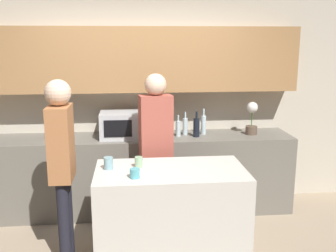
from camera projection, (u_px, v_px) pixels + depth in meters
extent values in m
cube|color=beige|center=(139.00, 97.00, 4.89)|extent=(6.40, 0.08, 2.70)
cube|color=#A37547|center=(139.00, 59.00, 4.60)|extent=(3.74, 0.32, 0.75)
cube|color=#6B665B|center=(141.00, 174.00, 4.75)|extent=(3.60, 0.62, 0.93)
cube|color=beige|center=(171.00, 215.00, 3.68)|extent=(1.37, 0.75, 0.90)
cube|color=#B7BABC|center=(123.00, 125.00, 4.58)|extent=(0.52, 0.38, 0.30)
cube|color=black|center=(118.00, 129.00, 4.39)|extent=(0.31, 0.01, 0.19)
cube|color=silver|center=(60.00, 131.00, 4.53)|extent=(0.26, 0.16, 0.18)
cube|color=black|center=(55.00, 123.00, 4.50)|extent=(0.02, 0.11, 0.01)
cube|color=black|center=(64.00, 123.00, 4.51)|extent=(0.02, 0.11, 0.01)
cylinder|color=brown|center=(251.00, 130.00, 4.75)|extent=(0.14, 0.14, 0.10)
cylinder|color=#38662D|center=(252.00, 119.00, 4.72)|extent=(0.01, 0.01, 0.18)
sphere|color=silver|center=(252.00, 107.00, 4.69)|extent=(0.13, 0.13, 0.13)
cylinder|color=#472814|center=(169.00, 128.00, 4.63)|extent=(0.06, 0.06, 0.21)
cylinder|color=#472814|center=(169.00, 116.00, 4.60)|extent=(0.02, 0.02, 0.08)
cylinder|color=silver|center=(178.00, 129.00, 4.65)|extent=(0.06, 0.06, 0.18)
cylinder|color=silver|center=(178.00, 118.00, 4.63)|extent=(0.02, 0.02, 0.07)
cylinder|color=silver|center=(185.00, 127.00, 4.72)|extent=(0.06, 0.06, 0.20)
cylinder|color=silver|center=(185.00, 115.00, 4.69)|extent=(0.02, 0.02, 0.08)
cylinder|color=black|center=(196.00, 128.00, 4.62)|extent=(0.08, 0.08, 0.22)
cylinder|color=black|center=(197.00, 115.00, 4.59)|extent=(0.03, 0.03, 0.09)
cylinder|color=silver|center=(203.00, 125.00, 4.74)|extent=(0.06, 0.06, 0.23)
cylinder|color=silver|center=(204.00, 112.00, 4.71)|extent=(0.02, 0.02, 0.09)
cylinder|color=#7CA7B1|center=(108.00, 163.00, 3.57)|extent=(0.08, 0.08, 0.11)
cylinder|color=#53ABB6|center=(135.00, 173.00, 3.35)|extent=(0.09, 0.09, 0.08)
cylinder|color=#93B88C|center=(139.00, 162.00, 3.63)|extent=(0.07, 0.07, 0.10)
cylinder|color=black|center=(163.00, 192.00, 4.31)|extent=(0.11, 0.11, 0.83)
cylinder|color=black|center=(149.00, 193.00, 4.27)|extent=(0.11, 0.11, 0.83)
cube|color=#A54D3F|center=(156.00, 126.00, 4.13)|extent=(0.36, 0.24, 0.66)
sphere|color=beige|center=(156.00, 84.00, 4.03)|extent=(0.23, 0.23, 0.23)
cylinder|color=black|center=(67.00, 218.00, 3.68)|extent=(0.11, 0.11, 0.84)
cylinder|color=black|center=(64.00, 226.00, 3.52)|extent=(0.11, 0.11, 0.84)
cube|color=#AB6C40|center=(61.00, 143.00, 3.44)|extent=(0.19, 0.34, 0.66)
sphere|color=beige|center=(58.00, 93.00, 3.34)|extent=(0.23, 0.23, 0.23)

